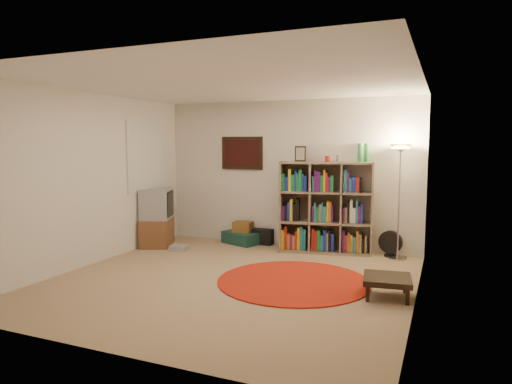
# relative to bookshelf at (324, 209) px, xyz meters

# --- Properties ---
(room) EXTENTS (4.54, 4.54, 2.54)m
(room) POSITION_rel_bookshelf_xyz_m (-0.76, -1.97, 0.55)
(room) COLOR #997B59
(room) RESTS_ON ground
(bookshelf) EXTENTS (1.53, 0.69, 1.77)m
(bookshelf) POSITION_rel_bookshelf_xyz_m (0.00, 0.00, 0.00)
(bookshelf) COLOR #786650
(bookshelf) RESTS_ON ground
(floor_lamp) EXTENTS (0.39, 0.39, 1.76)m
(floor_lamp) POSITION_rel_bookshelf_xyz_m (1.16, -0.04, 0.74)
(floor_lamp) COLOR #B9B8BD
(floor_lamp) RESTS_ON ground
(floor_fan) EXTENTS (0.37, 0.23, 0.42)m
(floor_fan) POSITION_rel_bookshelf_xyz_m (1.05, 0.07, -0.50)
(floor_fan) COLOR black
(floor_fan) RESTS_ON ground
(tv_stand) EXTENTS (0.69, 0.81, 0.99)m
(tv_stand) POSITION_rel_bookshelf_xyz_m (-2.80, -0.65, -0.24)
(tv_stand) COLOR brown
(tv_stand) RESTS_ON ground
(dvd_box) EXTENTS (0.29, 0.25, 0.09)m
(dvd_box) POSITION_rel_bookshelf_xyz_m (-2.23, -0.84, -0.67)
(dvd_box) COLOR #98989C
(dvd_box) RESTS_ON ground
(suitcase) EXTENTS (0.75, 0.62, 0.21)m
(suitcase) POSITION_rel_bookshelf_xyz_m (-1.50, 0.06, -0.61)
(suitcase) COLOR #153A32
(suitcase) RESTS_ON ground
(wicker_basket) EXTENTS (0.33, 0.24, 0.19)m
(wicker_basket) POSITION_rel_bookshelf_xyz_m (-1.48, 0.05, -0.41)
(wicker_basket) COLOR brown
(wicker_basket) RESTS_ON suitcase
(duffel_bag) EXTENTS (0.39, 0.33, 0.27)m
(duffel_bag) POSITION_rel_bookshelf_xyz_m (-1.15, 0.21, -0.58)
(duffel_bag) COLOR black
(duffel_bag) RESTS_ON ground
(paper_towel) EXTENTS (0.13, 0.13, 0.22)m
(paper_towel) POSITION_rel_bookshelf_xyz_m (-0.49, 0.01, -0.60)
(paper_towel) COLOR white
(paper_towel) RESTS_ON ground
(red_rug) EXTENTS (1.96, 1.96, 0.02)m
(red_rug) POSITION_rel_bookshelf_xyz_m (0.05, -1.75, -0.71)
(red_rug) COLOR #99190B
(red_rug) RESTS_ON ground
(side_table) EXTENTS (0.60, 0.60, 0.24)m
(side_table) POSITION_rel_bookshelf_xyz_m (1.23, -1.90, -0.51)
(side_table) COLOR black
(side_table) RESTS_ON ground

